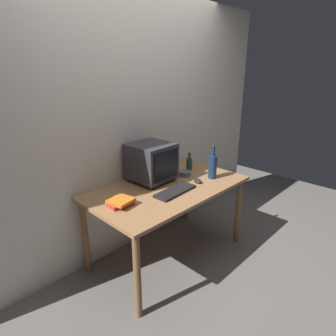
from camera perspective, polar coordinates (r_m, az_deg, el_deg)
ground_plane at (r=3.01m, az=0.00°, el=-17.12°), size 6.00×6.00×0.00m
back_wall at (r=2.83m, az=-7.10°, el=8.25°), size 4.00×0.08×2.50m
desk at (r=2.66m, az=0.00°, el=-5.45°), size 1.51×0.85×0.76m
crt_monitor at (r=2.70m, az=-3.41°, el=1.26°), size 0.40×0.40×0.37m
keyboard at (r=2.50m, az=1.44°, el=-4.71°), size 0.43×0.18×0.02m
computer_mouse at (r=2.72m, az=6.05°, el=-2.61°), size 0.08×0.11×0.04m
bottle_tall at (r=2.81m, az=9.04°, el=0.45°), size 0.08×0.08×0.34m
bottle_short at (r=3.03m, az=4.32°, el=0.92°), size 0.07×0.07×0.19m
book_stack at (r=2.29m, az=-9.54°, el=-6.84°), size 0.21×0.20×0.06m
cd_spindle at (r=2.88m, az=3.52°, el=-1.10°), size 0.12×0.12×0.04m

